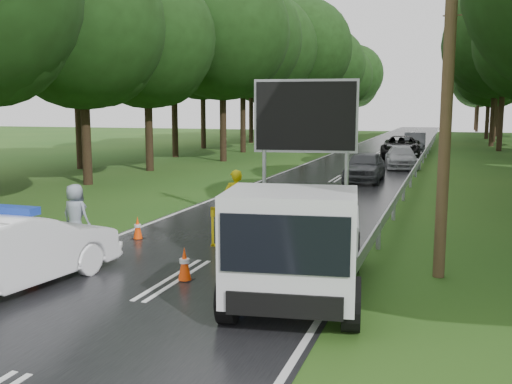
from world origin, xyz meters
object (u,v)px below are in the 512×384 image
at_px(queue_car_first, 365,166).
at_px(queue_car_second, 401,157).
at_px(police_sedan, 14,251).
at_px(work_truck, 298,241).
at_px(queue_car_third, 401,147).
at_px(queue_car_fourth, 415,142).
at_px(civilian, 242,242).
at_px(officer, 236,202).
at_px(barrier, 260,217).

xyz_separation_m(queue_car_first, queue_car_second, (1.18, 6.92, -0.09)).
bearing_deg(police_sedan, queue_car_second, -93.29).
bearing_deg(work_truck, queue_car_third, 82.33).
relative_size(police_sedan, queue_car_fourth, 1.00).
xyz_separation_m(work_truck, civilian, (-1.40, 0.78, -0.31)).
xyz_separation_m(civilian, queue_car_first, (0.11, 17.00, -0.06)).
distance_m(police_sedan, officer, 6.57).
relative_size(officer, queue_car_second, 0.41).
height_order(barrier, queue_car_first, queue_car_first).
bearing_deg(barrier, queue_car_first, 70.43).
xyz_separation_m(officer, queue_car_third, (2.39, 26.92, -0.13)).
height_order(police_sedan, officer, officer).
bearing_deg(officer, work_truck, 96.61).
height_order(police_sedan, work_truck, work_truck).
distance_m(work_truck, officer, 5.79).
relative_size(police_sedan, queue_car_third, 0.84).
bearing_deg(police_sedan, work_truck, -158.80).
bearing_deg(queue_car_fourth, barrier, -95.17).
relative_size(police_sedan, queue_car_first, 1.10).
relative_size(queue_car_third, queue_car_fourth, 1.19).
xyz_separation_m(barrier, queue_car_first, (0.62, 14.27, -0.06)).
distance_m(queue_car_second, queue_car_third, 7.14).
height_order(work_truck, queue_car_first, work_truck).
bearing_deg(civilian, police_sedan, 167.42).
bearing_deg(barrier, queue_car_second, 68.07).
height_order(queue_car_second, queue_car_fourth, queue_car_fourth).
distance_m(barrier, civilian, 2.77).
height_order(officer, queue_car_fourth, officer).
xyz_separation_m(queue_car_first, queue_car_fourth, (1.18, 20.03, 0.05)).
distance_m(queue_car_third, queue_car_fourth, 6.03).
bearing_deg(queue_car_first, police_sedan, -102.73).
bearing_deg(barrier, work_truck, -78.52).
height_order(work_truck, queue_car_second, work_truck).
height_order(civilian, queue_car_second, civilian).
xyz_separation_m(barrier, queue_car_third, (1.20, 28.30, -0.00)).
bearing_deg(civilian, queue_car_fourth, 48.76).
bearing_deg(officer, queue_car_second, -124.27).
bearing_deg(queue_car_third, queue_car_fourth, 81.94).
xyz_separation_m(queue_car_first, queue_car_third, (0.58, 14.03, 0.05)).
xyz_separation_m(officer, civilian, (1.69, -4.11, -0.12)).
bearing_deg(officer, barrier, 104.86).
distance_m(officer, queue_car_first, 13.01).
xyz_separation_m(work_truck, officer, (-3.09, 4.89, -0.19)).
distance_m(officer, queue_car_second, 20.03).
xyz_separation_m(work_truck, queue_car_third, (-0.71, 31.81, -0.32)).
bearing_deg(queue_car_fourth, police_sedan, -99.93).
xyz_separation_m(queue_car_second, queue_car_fourth, (0.00, 13.11, 0.14)).
xyz_separation_m(work_truck, barrier, (-1.91, 3.51, -0.31)).
bearing_deg(barrier, police_sedan, -143.62).
xyz_separation_m(barrier, officer, (-1.19, 1.39, 0.13)).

